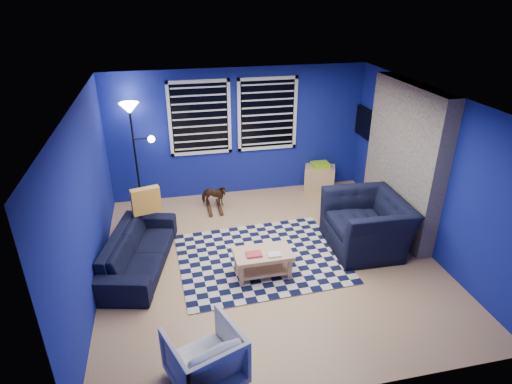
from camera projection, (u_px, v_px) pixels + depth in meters
floor at (269, 259)px, 6.65m from camera, size 5.00×5.00×0.00m
ceiling at (272, 99)px, 5.56m from camera, size 5.00×5.00×0.00m
wall_back at (239, 133)px, 8.30m from camera, size 5.00×0.00×5.00m
wall_left at (86, 203)px, 5.62m from camera, size 0.00×5.00×5.00m
wall_right at (428, 172)px, 6.58m from camera, size 0.00×5.00×5.00m
fireplace at (402, 164)px, 7.02m from camera, size 0.65×2.00×2.50m
window_left at (200, 118)px, 7.97m from camera, size 1.17×0.06×1.42m
window_right at (267, 114)px, 8.22m from camera, size 1.17×0.06×1.42m
tv at (368, 125)px, 8.27m from camera, size 0.07×1.00×0.58m
rug at (261, 258)px, 6.66m from camera, size 2.59×2.11×0.02m
sofa at (139, 250)px, 6.36m from camera, size 2.06×1.19×0.57m
armchair_big at (367, 224)px, 6.79m from camera, size 1.32×1.16×0.84m
armchair_bent at (205, 357)px, 4.47m from camera, size 0.92×0.93×0.66m
rocking_horse at (214, 196)px, 8.00m from camera, size 0.41×0.56×0.43m
coffee_table at (263, 259)px, 6.15m from camera, size 0.84×0.49×0.42m
cabinet at (319, 177)px, 8.82m from camera, size 0.70×0.59×0.59m
floor_lamp at (132, 123)px, 7.53m from camera, size 0.55×0.34×2.01m
throw_pillow at (146, 201)px, 6.73m from camera, size 0.47×0.24×0.42m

